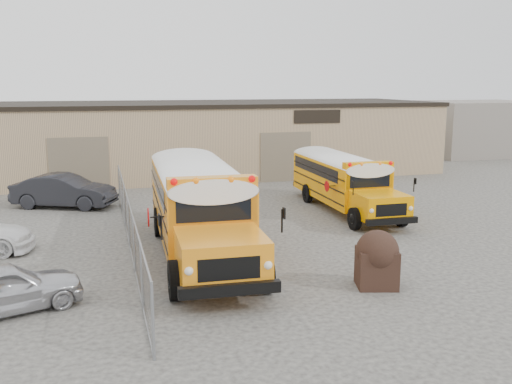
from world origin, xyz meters
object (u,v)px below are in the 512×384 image
object	(u,v)px
school_bus_left	(180,171)
car_dark	(64,191)
car_silver	(4,288)
school_bus_right	(304,162)
tarp_bundle	(377,258)

from	to	relation	value
school_bus_left	car_dark	size ratio (longest dim) A/B	2.29
school_bus_left	car_silver	bearing A→B (deg)	-119.40
car_dark	school_bus_right	bearing A→B (deg)	-59.95
car_silver	school_bus_left	bearing A→B (deg)	-49.18
school_bus_right	car_silver	world-z (taller)	school_bus_right
tarp_bundle	car_silver	size ratio (longest dim) A/B	0.43
school_bus_left	school_bus_right	distance (m)	8.40
school_bus_left	car_dark	xyz separation A→B (m)	(-5.31, 2.19, -1.07)
car_silver	car_dark	size ratio (longest dim) A/B	0.81
school_bus_right	school_bus_left	bearing A→B (deg)	-153.74
school_bus_left	school_bus_right	bearing A→B (deg)	26.26
school_bus_left	car_dark	bearing A→B (deg)	157.58
school_bus_right	tarp_bundle	size ratio (longest dim) A/B	5.32
school_bus_right	car_dark	bearing A→B (deg)	-173.23
tarp_bundle	car_silver	world-z (taller)	tarp_bundle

